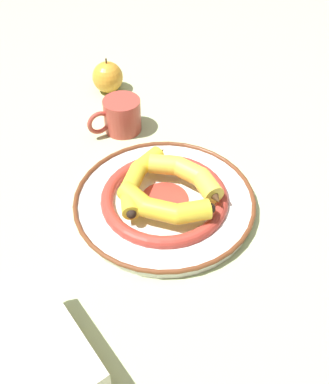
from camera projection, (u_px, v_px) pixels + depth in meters
The scene contains 8 objects.
ground_plane at pixel (186, 202), 0.86m from camera, with size 2.80×2.80×0.00m, color #B2C693.
decorative_bowl at pixel (165, 200), 0.84m from camera, with size 0.34×0.34×0.03m.
banana_a at pixel (161, 207), 0.78m from camera, with size 0.15×0.13×0.04m.
banana_b at pixel (188, 175), 0.84m from camera, with size 0.17×0.09×0.04m.
banana_c at pixel (138, 179), 0.84m from camera, with size 0.14×0.15×0.03m.
book_stack at pixel (29, 369), 0.59m from camera, with size 0.20×0.18×0.07m.
coffee_mug at pixel (121, 115), 1.00m from camera, with size 0.08×0.13×0.08m.
apple at pixel (108, 77), 1.12m from camera, with size 0.08×0.08×0.09m.
Camera 1 is at (0.50, -0.34, 0.62)m, focal length 42.00 mm.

